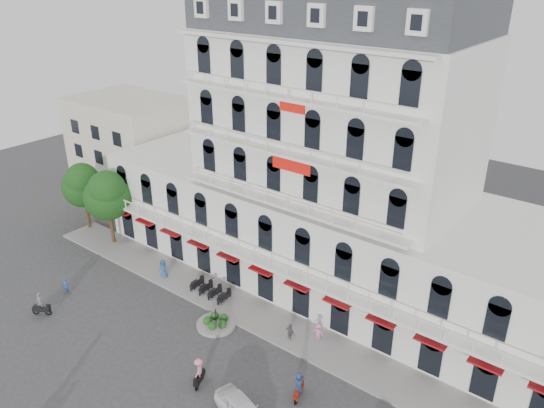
{
  "coord_description": "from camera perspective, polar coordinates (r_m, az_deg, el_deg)",
  "views": [
    {
      "loc": [
        22.03,
        -18.74,
        26.88
      ],
      "look_at": [
        -0.38,
        10.0,
        10.14
      ],
      "focal_mm": 35.0,
      "sensor_mm": 36.0,
      "label": 1
    }
  ],
  "objects": [
    {
      "name": "ground",
      "position": [
        39.49,
        -8.99,
        -18.61
      ],
      "size": [
        120.0,
        120.0,
        0.0
      ],
      "primitive_type": "plane",
      "color": "#38383A",
      "rests_on": "ground"
    },
    {
      "name": "sidewalk",
      "position": [
        44.43,
        -0.41,
        -12.44
      ],
      "size": [
        53.0,
        4.0,
        0.16
      ],
      "primitive_type": "cube",
      "color": "gray",
      "rests_on": "ground"
    },
    {
      "name": "main_building",
      "position": [
        46.06,
        6.52,
        2.95
      ],
      "size": [
        45.0,
        15.0,
        25.8
      ],
      "color": "silver",
      "rests_on": "ground"
    },
    {
      "name": "flank_building_west",
      "position": [
        68.15,
        -14.7,
        6.01
      ],
      "size": [
        14.0,
        10.0,
        12.0
      ],
      "primitive_type": "cube",
      "color": "beige",
      "rests_on": "ground"
    },
    {
      "name": "traffic_island",
      "position": [
        44.14,
        -6.03,
        -12.6
      ],
      "size": [
        3.2,
        3.2,
        1.6
      ],
      "color": "gray",
      "rests_on": "ground"
    },
    {
      "name": "parked_scooter_row",
      "position": [
        47.82,
        -6.63,
        -9.73
      ],
      "size": [
        4.4,
        1.8,
        1.1
      ],
      "primitive_type": null,
      "color": "black",
      "rests_on": "ground"
    },
    {
      "name": "tree_west_outer",
      "position": [
        59.93,
        -19.68,
        2.11
      ],
      "size": [
        4.5,
        4.48,
        7.76
      ],
      "color": "#382314",
      "rests_on": "ground"
    },
    {
      "name": "tree_west_inner",
      "position": [
        55.62,
        -17.3,
        1.09
      ],
      "size": [
        4.76,
        4.76,
        8.25
      ],
      "color": "#382314",
      "rests_on": "ground"
    },
    {
      "name": "rider_west",
      "position": [
        48.64,
        -23.64,
        -9.93
      ],
      "size": [
        1.51,
        1.09,
        2.12
      ],
      "rotation": [
        0.0,
        0.0,
        0.56
      ],
      "color": "black",
      "rests_on": "ground"
    },
    {
      "name": "rider_east",
      "position": [
        37.47,
        2.89,
        -18.95
      ],
      "size": [
        0.78,
        1.66,
        2.13
      ],
      "rotation": [
        0.0,
        0.0,
        1.87
      ],
      "color": "maroon",
      "rests_on": "ground"
    },
    {
      "name": "rider_center",
      "position": [
        38.64,
        -7.86,
        -17.38
      ],
      "size": [
        1.03,
        1.6,
        2.18
      ],
      "rotation": [
        0.0,
        0.0,
        5.14
      ],
      "color": "black",
      "rests_on": "ground"
    },
    {
      "name": "pedestrian_left",
      "position": [
        50.41,
        -11.61,
        -6.86
      ],
      "size": [
        1.04,
        0.78,
        1.91
      ],
      "primitive_type": "imported",
      "rotation": [
        0.0,
        0.0,
        0.2
      ],
      "color": "#2A4C7E",
      "rests_on": "ground"
    },
    {
      "name": "pedestrian_mid",
      "position": [
        42.08,
        1.97,
        -13.67
      ],
      "size": [
        0.97,
        0.51,
        1.59
      ],
      "primitive_type": "imported",
      "rotation": [
        0.0,
        0.0,
        3.01
      ],
      "color": "#59575E",
      "rests_on": "ground"
    },
    {
      "name": "pedestrian_right",
      "position": [
        42.22,
        5.02,
        -13.57
      ],
      "size": [
        1.09,
        0.67,
        1.64
      ],
      "primitive_type": "imported",
      "rotation": [
        0.0,
        0.0,
        3.2
      ],
      "color": "#CF6DA8",
      "rests_on": "ground"
    },
    {
      "name": "pedestrian_far",
      "position": [
        50.75,
        -21.3,
        -8.19
      ],
      "size": [
        0.68,
        0.62,
        1.57
      ],
      "primitive_type": "imported",
      "rotation": [
        0.0,
        0.0,
        0.56
      ],
      "color": "navy",
      "rests_on": "ground"
    }
  ]
}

